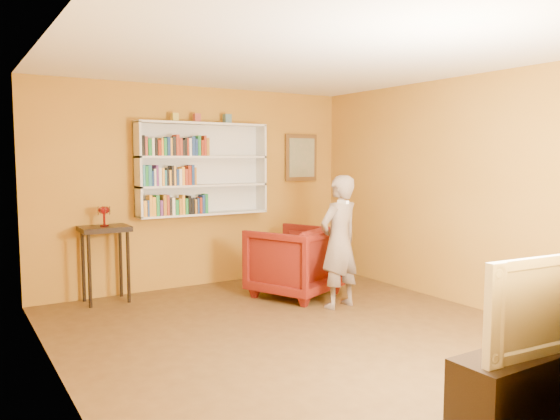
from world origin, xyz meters
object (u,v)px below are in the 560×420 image
object	(u,v)px
television	(535,301)
person	(339,242)
tv_cabinet	(531,382)
armchair	(294,261)
bookshelf	(201,169)
ruby_lustre	(104,212)
console_table	(105,239)

from	to	relation	value
television	person	bearing A→B (deg)	83.89
person	tv_cabinet	distance (m)	2.93
armchair	bookshelf	bearing A→B (deg)	-78.60
person	television	xyz separation A→B (m)	(-0.55, -2.83, 0.01)
armchair	tv_cabinet	distance (m)	3.58
bookshelf	tv_cabinet	bearing A→B (deg)	-85.40
tv_cabinet	person	bearing A→B (deg)	79.08
armchair	tv_cabinet	bearing A→B (deg)	60.54
bookshelf	ruby_lustre	xyz separation A→B (m)	(-1.34, -0.16, -0.49)
bookshelf	console_table	size ratio (longest dim) A/B	1.94
ruby_lustre	armchair	world-z (taller)	ruby_lustre
bookshelf	armchair	xyz separation A→B (m)	(0.77, -1.11, -1.15)
person	tv_cabinet	size ratio (longest dim) A/B	1.21
ruby_lustre	person	bearing A→B (deg)	-36.50
bookshelf	person	world-z (taller)	bookshelf
ruby_lustre	television	bearing A→B (deg)	-69.13
bookshelf	console_table	distance (m)	1.58
console_table	armchair	size ratio (longest dim) A/B	0.95
armchair	television	distance (m)	3.59
bookshelf	armchair	distance (m)	1.77
console_table	person	distance (m)	2.81
bookshelf	ruby_lustre	world-z (taller)	bookshelf
console_table	television	size ratio (longest dim) A/B	0.81
ruby_lustre	person	xyz separation A→B (m)	(2.26, -1.67, -0.33)
ruby_lustre	armchair	distance (m)	2.40
armchair	tv_cabinet	xyz separation A→B (m)	(-0.39, -3.55, -0.21)
console_table	tv_cabinet	world-z (taller)	console_table
person	television	world-z (taller)	person
bookshelf	television	bearing A→B (deg)	-85.40
person	ruby_lustre	bearing A→B (deg)	-46.28
console_table	ruby_lustre	world-z (taller)	ruby_lustre
bookshelf	person	size ratio (longest dim) A/B	1.16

